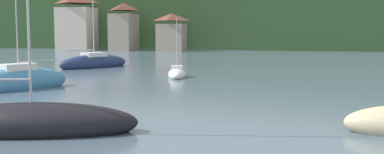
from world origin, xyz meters
TOP-DOWN VIEW (x-y plane):
  - shore_building_west at (-40.09, 108.36)m, footprint 7.21×5.85m
  - shore_building_westcentral at (-30.07, 108.57)m, footprint 4.50×6.29m
  - shore_building_central at (-20.05, 107.57)m, footprint 5.31×4.20m
  - sailboat_mid_2 at (-5.09, 36.59)m, footprint 8.41×4.75m
  - sailboat_far_7 at (-5.51, 58.83)m, footprint 2.41×4.52m
  - sailboat_far_8 at (-16.83, 66.91)m, footprint 5.95×8.62m
  - sailboat_mid_11 at (-13.53, 48.43)m, footprint 4.97×7.41m

SIDE VIEW (x-z plane):
  - sailboat_far_7 at x=-5.51m, z-range -2.36..2.92m
  - sailboat_mid_2 at x=-5.09m, z-range -5.42..6.19m
  - sailboat_far_8 at x=-16.83m, z-range -4.10..5.09m
  - sailboat_mid_11 at x=-13.53m, z-range -3.60..4.63m
  - shore_building_central at x=-20.05m, z-range -0.11..7.05m
  - shore_building_westcentral at x=-30.07m, z-range -0.14..9.17m
  - shore_building_west at x=-40.09m, z-range -0.17..11.08m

